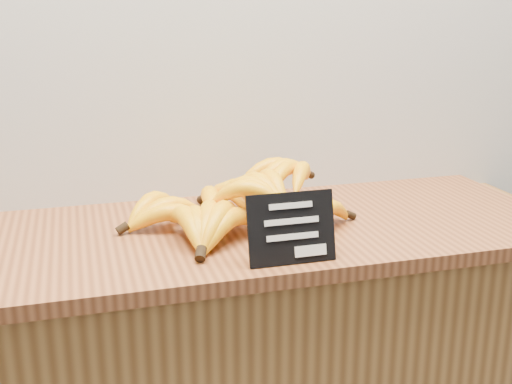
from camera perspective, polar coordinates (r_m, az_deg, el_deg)
The scene contains 3 objects.
counter_top at distance 1.40m, azimuth -0.56°, elevation -3.57°, with size 1.37×0.54×0.03m, color brown.
chalkboard_sign at distance 1.18m, azimuth 3.18°, elevation -3.24°, with size 0.17×0.01×0.13m, color black.
banana_pile at distance 1.38m, azimuth -1.93°, elevation -0.96°, with size 0.51×0.36×0.12m.
Camera 1 is at (-0.25, 1.48, 1.39)m, focal length 45.00 mm.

